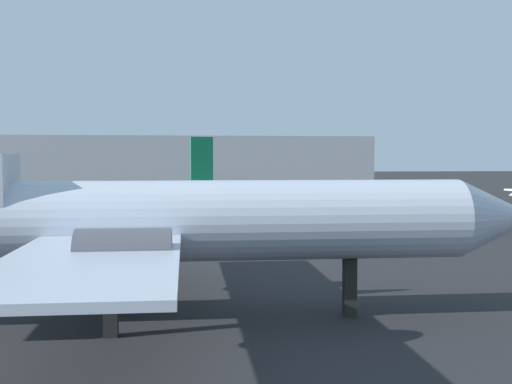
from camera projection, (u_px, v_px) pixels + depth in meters
airplane_at_gate at (139, 222)px, 25.74m from camera, size 33.31×25.94×10.73m
airplane_far_left at (284, 193)px, 74.44m from camera, size 27.26×22.15×9.01m
terminal_building at (152, 163)px, 137.18m from camera, size 91.77×21.41×11.17m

